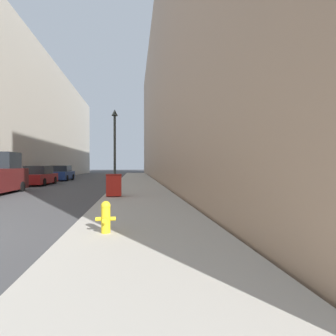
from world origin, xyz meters
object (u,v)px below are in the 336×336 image
object	(u,v)px
trash_bin	(114,185)
lamppost	(115,144)
fire_hydrant	(106,216)
parked_sedan_far	(62,174)
parked_sedan_near	(39,176)

from	to	relation	value
trash_bin	lamppost	distance (m)	3.79
fire_hydrant	parked_sedan_far	bearing A→B (deg)	106.94
parked_sedan_near	parked_sedan_far	size ratio (longest dim) A/B	1.08
parked_sedan_far	trash_bin	bearing A→B (deg)	-67.69
trash_bin	lamppost	world-z (taller)	lamppost
trash_bin	parked_sedan_far	size ratio (longest dim) A/B	0.25
lamppost	parked_sedan_near	distance (m)	10.30
fire_hydrant	trash_bin	distance (m)	7.05
trash_bin	parked_sedan_near	size ratio (longest dim) A/B	0.23
trash_bin	parked_sedan_far	xyz separation A→B (m)	(-6.94, 16.92, 0.05)
parked_sedan_near	trash_bin	bearing A→B (deg)	-55.78
lamppost	fire_hydrant	bearing A→B (deg)	-86.94
lamppost	parked_sedan_far	bearing A→B (deg)	115.98
trash_bin	fire_hydrant	bearing A→B (deg)	-87.10
fire_hydrant	lamppost	xyz separation A→B (m)	(-0.54, 10.08, 2.43)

